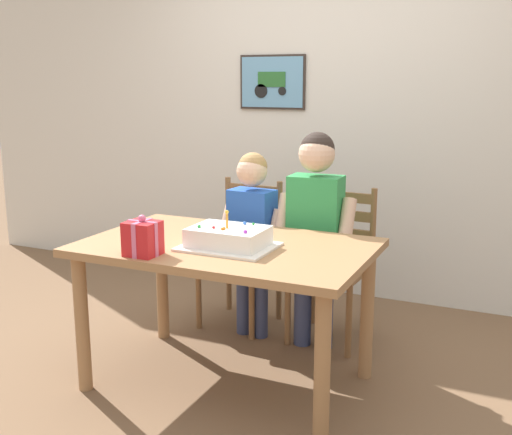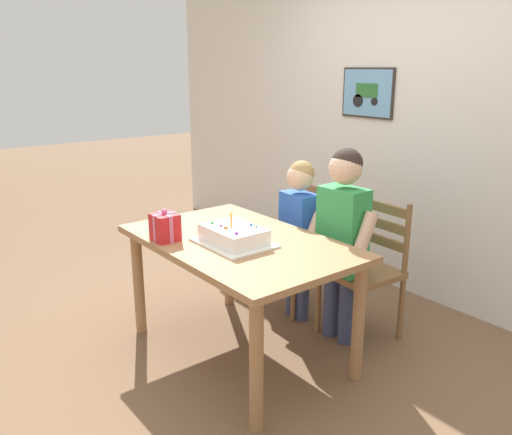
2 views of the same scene
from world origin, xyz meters
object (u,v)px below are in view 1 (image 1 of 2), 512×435
chair_left (243,252)px  child_younger (252,227)px  birthday_cake (228,238)px  dining_table (227,263)px  child_older (315,219)px  gift_box_red_large (143,238)px  chair_right (333,264)px

chair_left → child_younger: 0.32m
birthday_cake → dining_table: bearing=123.5°
child_older → dining_table: bearing=-111.7°
gift_box_red_large → chair_left: (-0.04, 1.15, -0.36)m
dining_table → child_younger: (-0.15, 0.62, 0.04)m
chair_right → birthday_cake: bearing=-106.6°
dining_table → child_older: bearing=68.3°
birthday_cake → chair_left: size_ratio=0.48×
chair_left → chair_right: size_ratio=1.00×
dining_table → child_younger: 0.64m
birthday_cake → gift_box_red_large: bearing=-137.7°
dining_table → child_older: child_older is taller
gift_box_red_large → child_older: size_ratio=0.15×
chair_right → child_older: size_ratio=0.73×
child_older → child_younger: 0.41m
chair_right → child_older: child_older is taller
gift_box_red_large → child_younger: child_younger is taller
gift_box_red_large → chair_right: gift_box_red_large is taller
birthday_cake → chair_left: (-0.35, 0.87, -0.33)m
chair_left → birthday_cake: bearing=-68.2°
birthday_cake → gift_box_red_large: size_ratio=2.26×
birthday_cake → gift_box_red_large: 0.41m
child_younger → child_older: bearing=-0.0°
dining_table → chair_left: (-0.30, 0.80, -0.18)m
chair_left → chair_right: same height
chair_left → child_younger: size_ratio=0.81×
chair_right → child_older: 0.36m
birthday_cake → child_younger: 0.73m
dining_table → child_older: (0.25, 0.62, 0.12)m
dining_table → birthday_cake: birthday_cake is taller
birthday_cake → child_older: (0.20, 0.69, -0.03)m
dining_table → chair_left: chair_left is taller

